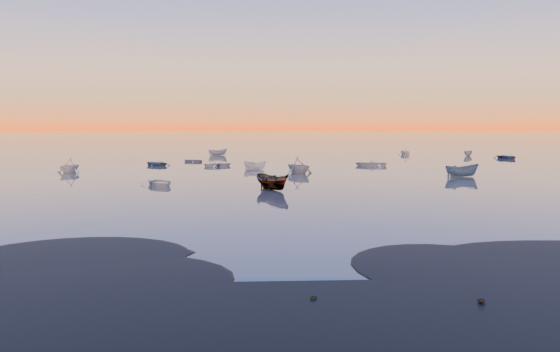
{
  "coord_description": "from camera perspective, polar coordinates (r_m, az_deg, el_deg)",
  "views": [
    {
      "loc": [
        -0.35,
        -23.43,
        6.11
      ],
      "look_at": [
        2.31,
        28.0,
        1.1
      ],
      "focal_mm": 35.0,
      "sensor_mm": 36.0,
      "label": 1
    }
  ],
  "objects": [
    {
      "name": "boat_near_center",
      "position": [
        65.45,
        18.45,
        -0.09
      ],
      "size": [
        2.42,
        4.39,
        1.44
      ],
      "primitive_type": "imported",
      "rotation": [
        0.0,
        0.0,
        1.74
      ],
      "color": "#3D5674",
      "rests_on": "ground"
    },
    {
      "name": "mud_lobes",
      "position": [
        23.25,
        -2.03,
        -9.66
      ],
      "size": [
        140.0,
        6.0,
        0.07
      ],
      "primitive_type": null,
      "color": "black",
      "rests_on": "ground"
    },
    {
      "name": "ground",
      "position": [
        123.59,
        -2.8,
        2.71
      ],
      "size": [
        600.0,
        600.0,
        0.0
      ],
      "primitive_type": "plane",
      "color": "#665B55",
      "rests_on": "ground"
    },
    {
      "name": "moored_fleet",
      "position": [
        76.68,
        -2.69,
        0.98
      ],
      "size": [
        124.0,
        58.0,
        1.2
      ],
      "primitive_type": null,
      "color": "silver",
      "rests_on": "ground"
    },
    {
      "name": "boat_near_left",
      "position": [
        54.6,
        -12.43,
        -1.0
      ],
      "size": [
        4.41,
        3.45,
        1.02
      ],
      "primitive_type": "imported",
      "rotation": [
        0.0,
        0.0,
        0.49
      ],
      "color": "silver",
      "rests_on": "ground"
    }
  ]
}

